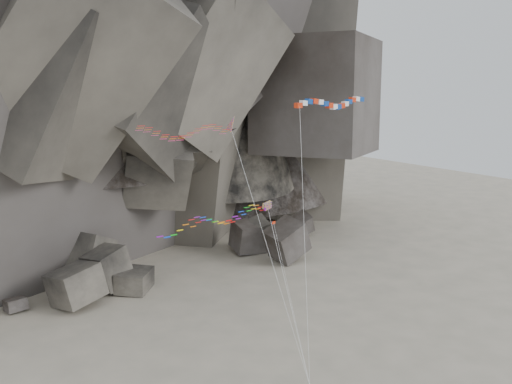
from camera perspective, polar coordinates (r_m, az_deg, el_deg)
ground at (r=63.03m, az=1.97°, el=-17.79°), size 260.00×260.00×0.00m
headland at (r=118.96m, az=-19.73°, el=16.22°), size 110.00×70.00×84.00m
boulder_field at (r=89.08m, az=-11.16°, el=-7.34°), size 76.44×17.80×8.39m
delta_kite at (r=57.28m, az=-7.46°, el=6.08°), size 11.34×13.19×25.37m
banner_kite at (r=65.94m, az=7.63°, el=8.74°), size 18.02×12.09×26.93m
parafoil_kite at (r=54.04m, az=-4.43°, el=-2.78°), size 13.47×7.75×16.87m
pennant_kite at (r=60.82m, az=2.58°, el=-6.79°), size 3.51×10.26×13.73m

